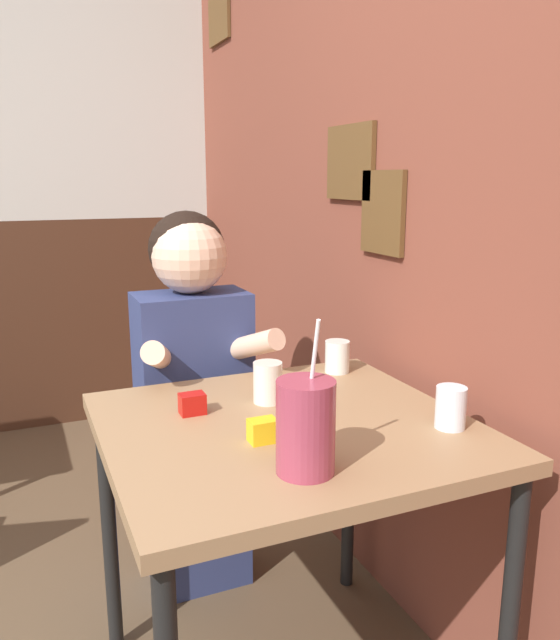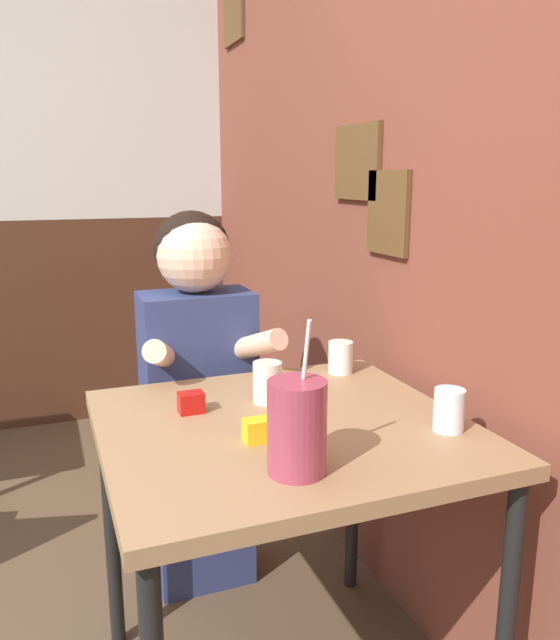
{
  "view_description": "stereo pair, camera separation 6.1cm",
  "coord_description": "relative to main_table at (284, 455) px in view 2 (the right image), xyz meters",
  "views": [
    {
      "loc": [
        0.36,
        -0.88,
        1.31
      ],
      "look_at": [
        0.96,
        0.51,
        0.96
      ],
      "focal_mm": 35.0,
      "sensor_mm": 36.0,
      "label": 1
    },
    {
      "loc": [
        0.42,
        -0.9,
        1.31
      ],
      "look_at": [
        0.96,
        0.51,
        0.96
      ],
      "focal_mm": 35.0,
      "sensor_mm": 36.0,
      "label": 2
    }
  ],
  "objects": [
    {
      "name": "brick_wall_right",
      "position": [
        0.5,
        0.91,
        0.67
      ],
      "size": [
        0.08,
        4.53,
        2.7
      ],
      "color": "brown",
      "rests_on": "ground_plane"
    },
    {
      "name": "main_table",
      "position": [
        0.0,
        0.0,
        0.0
      ],
      "size": [
        0.83,
        0.78,
        0.76
      ],
      "color": "#93704C",
      "rests_on": "ground_plane"
    },
    {
      "name": "person_seated",
      "position": [
        -0.07,
        0.57,
        -0.01
      ],
      "size": [
        0.42,
        0.42,
        1.21
      ],
      "color": "navy",
      "rests_on": "ground_plane"
    },
    {
      "name": "cocktail_pitcher",
      "position": [
        -0.07,
        -0.24,
        0.17
      ],
      "size": [
        0.11,
        0.11,
        0.3
      ],
      "color": "#99384C",
      "rests_on": "main_table"
    },
    {
      "name": "glass_near_pitcher",
      "position": [
        0.33,
        -0.17,
        0.13
      ],
      "size": [
        0.07,
        0.07,
        0.1
      ],
      "color": "silver",
      "rests_on": "main_table"
    },
    {
      "name": "glass_center",
      "position": [
        0.29,
        0.3,
        0.13
      ],
      "size": [
        0.07,
        0.07,
        0.09
      ],
      "color": "silver",
      "rests_on": "main_table"
    },
    {
      "name": "glass_far_side",
      "position": [
        0.01,
        0.14,
        0.13
      ],
      "size": [
        0.07,
        0.07,
        0.1
      ],
      "color": "silver",
      "rests_on": "main_table"
    },
    {
      "name": "condiment_ketchup",
      "position": [
        -0.19,
        0.14,
        0.11
      ],
      "size": [
        0.06,
        0.04,
        0.05
      ],
      "color": "#B7140F",
      "rests_on": "main_table"
    },
    {
      "name": "condiment_mustard",
      "position": [
        -0.09,
        -0.08,
        0.11
      ],
      "size": [
        0.06,
        0.04,
        0.05
      ],
      "color": "yellow",
      "rests_on": "main_table"
    }
  ]
}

